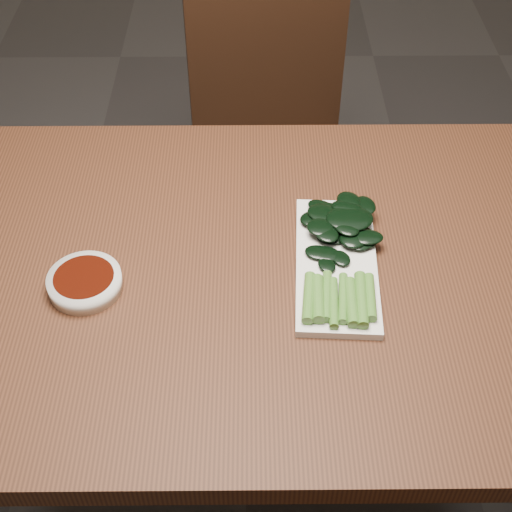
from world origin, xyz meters
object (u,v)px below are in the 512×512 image
object	(u,v)px
serving_plate	(336,264)
gai_lan	(340,248)
table	(242,293)
chair_far	(274,143)
sauce_bowl	(85,282)

from	to	relation	value
serving_plate	gai_lan	xyz separation A→B (m)	(0.01, 0.02, 0.02)
table	serving_plate	distance (m)	0.18
serving_plate	gai_lan	world-z (taller)	gai_lan
table	serving_plate	xyz separation A→B (m)	(0.16, -0.01, 0.08)
chair_far	gai_lan	bearing A→B (deg)	-91.77
table	sauce_bowl	world-z (taller)	sauce_bowl
chair_far	serving_plate	distance (m)	0.76
gai_lan	chair_far	bearing A→B (deg)	97.31
serving_plate	sauce_bowl	bearing A→B (deg)	-173.70
table	chair_far	bearing A→B (deg)	83.83
serving_plate	gai_lan	size ratio (longest dim) A/B	1.02
serving_plate	chair_far	bearing A→B (deg)	96.55
sauce_bowl	table	bearing A→B (deg)	11.61
sauce_bowl	serving_plate	xyz separation A→B (m)	(0.41, 0.04, -0.01)
chair_far	serving_plate	bearing A→B (deg)	-92.53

